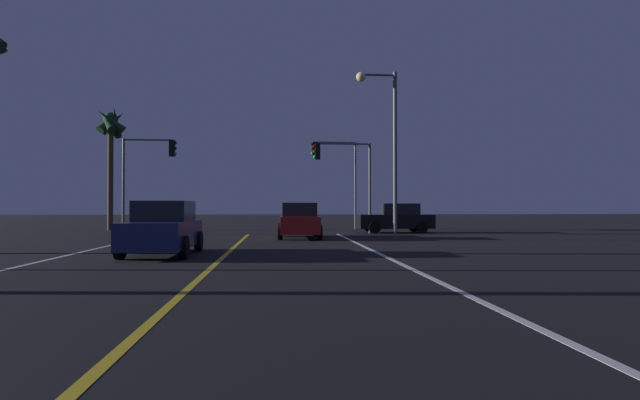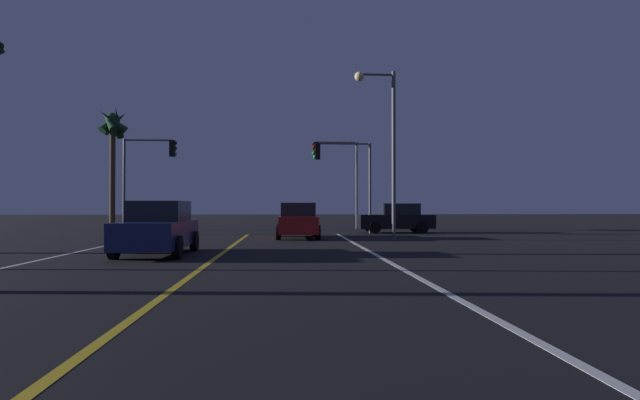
{
  "view_description": "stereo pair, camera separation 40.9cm",
  "coord_description": "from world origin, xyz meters",
  "px_view_note": "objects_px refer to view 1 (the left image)",
  "views": [
    {
      "loc": [
        1.67,
        1.2,
        1.52
      ],
      "look_at": [
        3.97,
        29.71,
        1.89
      ],
      "focal_mm": 28.58,
      "sensor_mm": 36.0,
      "label": 1
    },
    {
      "loc": [
        2.08,
        1.2,
        1.52
      ],
      "look_at": [
        3.97,
        29.71,
        1.89
      ],
      "focal_mm": 28.58,
      "sensor_mm": 36.0,
      "label": 2
    }
  ],
  "objects_px": {
    "street_lamp_right_far": "(386,133)",
    "palm_tree_left_far": "(111,132)",
    "traffic_light_near_left": "(149,163)",
    "traffic_light_far_right": "(335,165)",
    "car_ahead_far": "(299,221)",
    "car_crossing_side": "(396,219)",
    "traffic_light_near_right": "(342,166)",
    "car_oncoming": "(163,229)"
  },
  "relations": [
    {
      "from": "traffic_light_near_left",
      "to": "palm_tree_left_far",
      "type": "relative_size",
      "value": 0.64
    },
    {
      "from": "car_ahead_far",
      "to": "car_oncoming",
      "type": "height_order",
      "value": "same"
    },
    {
      "from": "traffic_light_near_right",
      "to": "palm_tree_left_far",
      "type": "bearing_deg",
      "value": -21.18
    },
    {
      "from": "car_crossing_side",
      "to": "traffic_light_far_right",
      "type": "distance_m",
      "value": 6.8
    },
    {
      "from": "car_oncoming",
      "to": "traffic_light_near_right",
      "type": "bearing_deg",
      "value": 149.41
    },
    {
      "from": "car_oncoming",
      "to": "street_lamp_right_far",
      "type": "relative_size",
      "value": 0.56
    },
    {
      "from": "car_ahead_far",
      "to": "traffic_light_far_right",
      "type": "distance_m",
      "value": 10.58
    },
    {
      "from": "car_crossing_side",
      "to": "street_lamp_right_far",
      "type": "distance_m",
      "value": 7.7
    },
    {
      "from": "car_crossing_side",
      "to": "traffic_light_far_right",
      "type": "bearing_deg",
      "value": -58.65
    },
    {
      "from": "car_oncoming",
      "to": "street_lamp_right_far",
      "type": "bearing_deg",
      "value": 127.24
    },
    {
      "from": "palm_tree_left_far",
      "to": "car_oncoming",
      "type": "bearing_deg",
      "value": -67.59
    },
    {
      "from": "traffic_light_far_right",
      "to": "street_lamp_right_far",
      "type": "xyz_separation_m",
      "value": [
        1.12,
        -11.21,
        0.53
      ]
    },
    {
      "from": "traffic_light_near_left",
      "to": "street_lamp_right_far",
      "type": "distance_m",
      "value": 13.32
    },
    {
      "from": "car_oncoming",
      "to": "street_lamp_right_far",
      "type": "height_order",
      "value": "street_lamp_right_far"
    },
    {
      "from": "car_oncoming",
      "to": "traffic_light_near_left",
      "type": "distance_m",
      "value": 13.04
    },
    {
      "from": "traffic_light_near_left",
      "to": "traffic_light_far_right",
      "type": "height_order",
      "value": "traffic_light_far_right"
    },
    {
      "from": "traffic_light_far_right",
      "to": "traffic_light_near_right",
      "type": "bearing_deg",
      "value": 87.94
    },
    {
      "from": "car_crossing_side",
      "to": "traffic_light_near_right",
      "type": "distance_m",
      "value": 4.45
    },
    {
      "from": "street_lamp_right_far",
      "to": "palm_tree_left_far",
      "type": "relative_size",
      "value": 0.94
    },
    {
      "from": "traffic_light_near_left",
      "to": "street_lamp_right_far",
      "type": "relative_size",
      "value": 0.68
    },
    {
      "from": "traffic_light_near_right",
      "to": "car_crossing_side",
      "type": "bearing_deg",
      "value": -170.49
    },
    {
      "from": "traffic_light_far_right",
      "to": "street_lamp_right_far",
      "type": "relative_size",
      "value": 0.77
    },
    {
      "from": "traffic_light_near_left",
      "to": "traffic_light_far_right",
      "type": "bearing_deg",
      "value": 26.83
    },
    {
      "from": "car_ahead_far",
      "to": "car_crossing_side",
      "type": "xyz_separation_m",
      "value": [
        5.82,
        4.61,
        0.0
      ]
    },
    {
      "from": "traffic_light_far_right",
      "to": "palm_tree_left_far",
      "type": "xyz_separation_m",
      "value": [
        -14.75,
        0.14,
        2.08
      ]
    },
    {
      "from": "traffic_light_far_right",
      "to": "street_lamp_right_far",
      "type": "bearing_deg",
      "value": 95.69
    },
    {
      "from": "car_ahead_far",
      "to": "palm_tree_left_far",
      "type": "bearing_deg",
      "value": 50.91
    },
    {
      "from": "street_lamp_right_far",
      "to": "traffic_light_near_left",
      "type": "bearing_deg",
      "value": -25.46
    },
    {
      "from": "car_ahead_far",
      "to": "traffic_light_near_right",
      "type": "bearing_deg",
      "value": -32.62
    },
    {
      "from": "car_crossing_side",
      "to": "traffic_light_near_right",
      "type": "relative_size",
      "value": 0.84
    },
    {
      "from": "car_crossing_side",
      "to": "palm_tree_left_far",
      "type": "distance_m",
      "value": 19.33
    },
    {
      "from": "traffic_light_near_right",
      "to": "palm_tree_left_far",
      "type": "height_order",
      "value": "palm_tree_left_far"
    },
    {
      "from": "street_lamp_right_far",
      "to": "car_oncoming",
      "type": "bearing_deg",
      "value": 37.24
    },
    {
      "from": "traffic_light_far_right",
      "to": "car_oncoming",
      "type": "bearing_deg",
      "value": 67.29
    },
    {
      "from": "car_crossing_side",
      "to": "traffic_light_near_left",
      "type": "xyz_separation_m",
      "value": [
        -13.9,
        -0.54,
        3.08
      ]
    },
    {
      "from": "palm_tree_left_far",
      "to": "traffic_light_near_right",
      "type": "bearing_deg",
      "value": -21.18
    },
    {
      "from": "car_ahead_far",
      "to": "traffic_light_near_right",
      "type": "relative_size",
      "value": 0.84
    },
    {
      "from": "car_ahead_far",
      "to": "traffic_light_far_right",
      "type": "bearing_deg",
      "value": -16.32
    },
    {
      "from": "traffic_light_near_right",
      "to": "street_lamp_right_far",
      "type": "xyz_separation_m",
      "value": [
        1.32,
        -5.71,
        1.05
      ]
    },
    {
      "from": "car_ahead_far",
      "to": "street_lamp_right_far",
      "type": "height_order",
      "value": "street_lamp_right_far"
    },
    {
      "from": "car_ahead_far",
      "to": "traffic_light_near_left",
      "type": "xyz_separation_m",
      "value": [
        -8.07,
        4.07,
        3.08
      ]
    },
    {
      "from": "traffic_light_near_left",
      "to": "traffic_light_far_right",
      "type": "xyz_separation_m",
      "value": [
        10.87,
        5.5,
        0.46
      ]
    }
  ]
}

